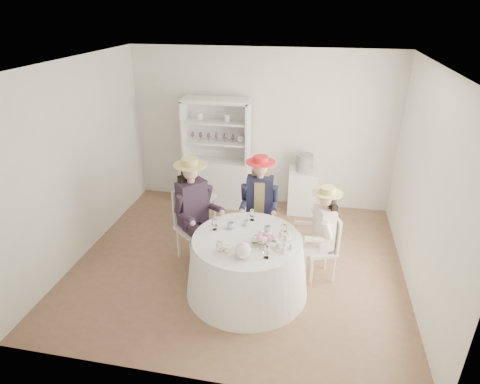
# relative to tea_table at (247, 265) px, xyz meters

# --- Properties ---
(ground) EXTENTS (4.50, 4.50, 0.00)m
(ground) POSITION_rel_tea_table_xyz_m (-0.22, 0.57, -0.38)
(ground) COLOR brown
(ground) RESTS_ON ground
(ceiling) EXTENTS (4.50, 4.50, 0.00)m
(ceiling) POSITION_rel_tea_table_xyz_m (-0.22, 0.57, 2.32)
(ceiling) COLOR white
(ceiling) RESTS_ON wall_back
(wall_back) EXTENTS (4.50, 0.00, 4.50)m
(wall_back) POSITION_rel_tea_table_xyz_m (-0.22, 2.57, 0.97)
(wall_back) COLOR silver
(wall_back) RESTS_ON ground
(wall_front) EXTENTS (4.50, 0.00, 4.50)m
(wall_front) POSITION_rel_tea_table_xyz_m (-0.22, -1.43, 0.97)
(wall_front) COLOR silver
(wall_front) RESTS_ON ground
(wall_left) EXTENTS (0.00, 4.50, 4.50)m
(wall_left) POSITION_rel_tea_table_xyz_m (-2.47, 0.57, 0.97)
(wall_left) COLOR silver
(wall_left) RESTS_ON ground
(wall_right) EXTENTS (0.00, 4.50, 4.50)m
(wall_right) POSITION_rel_tea_table_xyz_m (2.03, 0.57, 0.97)
(wall_right) COLOR silver
(wall_right) RESTS_ON ground
(tea_table) EXTENTS (1.53, 1.53, 0.77)m
(tea_table) POSITION_rel_tea_table_xyz_m (0.00, 0.00, 0.00)
(tea_table) COLOR white
(tea_table) RESTS_ON ground
(hutch) EXTENTS (1.19, 0.60, 1.91)m
(hutch) POSITION_rel_tea_table_xyz_m (-0.94, 2.31, 0.30)
(hutch) COLOR silver
(hutch) RESTS_ON ground
(side_table) EXTENTS (0.51, 0.51, 0.75)m
(side_table) POSITION_rel_tea_table_xyz_m (0.56, 2.31, -0.00)
(side_table) COLOR silver
(side_table) RESTS_ON ground
(hatbox) EXTENTS (0.38, 0.38, 0.29)m
(hatbox) POSITION_rel_tea_table_xyz_m (0.56, 2.31, 0.52)
(hatbox) COLOR black
(hatbox) RESTS_ON side_table
(guest_left) EXTENTS (0.65, 0.64, 1.52)m
(guest_left) POSITION_rel_tea_table_xyz_m (-0.83, 0.53, 0.48)
(guest_left) COLOR silver
(guest_left) RESTS_ON ground
(guest_mid) EXTENTS (0.53, 0.55, 1.44)m
(guest_mid) POSITION_rel_tea_table_xyz_m (0.00, 0.99, 0.44)
(guest_mid) COLOR silver
(guest_mid) RESTS_ON ground
(guest_right) EXTENTS (0.54, 0.50, 1.31)m
(guest_right) POSITION_rel_tea_table_xyz_m (0.88, 0.45, 0.36)
(guest_right) COLOR silver
(guest_right) RESTS_ON ground
(spare_chair) EXTENTS (0.57, 0.57, 1.06)m
(spare_chair) POSITION_rel_tea_table_xyz_m (-1.09, 1.41, 0.19)
(spare_chair) COLOR silver
(spare_chair) RESTS_ON ground
(teacup_a) EXTENTS (0.12, 0.12, 0.08)m
(teacup_a) POSITION_rel_tea_table_xyz_m (-0.24, 0.19, 0.42)
(teacup_a) COLOR white
(teacup_a) RESTS_ON tea_table
(teacup_b) EXTENTS (0.09, 0.09, 0.07)m
(teacup_b) POSITION_rel_tea_table_xyz_m (-0.07, 0.30, 0.42)
(teacup_b) COLOR white
(teacup_b) RESTS_ON tea_table
(teacup_c) EXTENTS (0.10, 0.10, 0.07)m
(teacup_c) POSITION_rel_tea_table_xyz_m (0.22, 0.21, 0.42)
(teacup_c) COLOR white
(teacup_c) RESTS_ON tea_table
(flower_bowl) EXTENTS (0.27, 0.27, 0.05)m
(flower_bowl) POSITION_rel_tea_table_xyz_m (0.19, -0.06, 0.41)
(flower_bowl) COLOR white
(flower_bowl) RESTS_ON tea_table
(flower_arrangement) EXTENTS (0.21, 0.21, 0.08)m
(flower_arrangement) POSITION_rel_tea_table_xyz_m (0.21, -0.09, 0.49)
(flower_arrangement) COLOR pink
(flower_arrangement) RESTS_ON tea_table
(table_teapot) EXTENTS (0.27, 0.19, 0.20)m
(table_teapot) POSITION_rel_tea_table_xyz_m (0.03, -0.39, 0.47)
(table_teapot) COLOR white
(table_teapot) RESTS_ON tea_table
(sandwich_plate) EXTENTS (0.26, 0.26, 0.06)m
(sandwich_plate) POSITION_rel_tea_table_xyz_m (-0.19, -0.31, 0.40)
(sandwich_plate) COLOR white
(sandwich_plate) RESTS_ON tea_table
(cupcake_stand) EXTENTS (0.23, 0.23, 0.21)m
(cupcake_stand) POSITION_rel_tea_table_xyz_m (0.46, -0.15, 0.46)
(cupcake_stand) COLOR white
(cupcake_stand) RESTS_ON tea_table
(stemware_set) EXTENTS (0.94, 0.91, 0.15)m
(stemware_set) POSITION_rel_tea_table_xyz_m (0.00, 0.00, 0.46)
(stemware_set) COLOR white
(stemware_set) RESTS_ON tea_table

